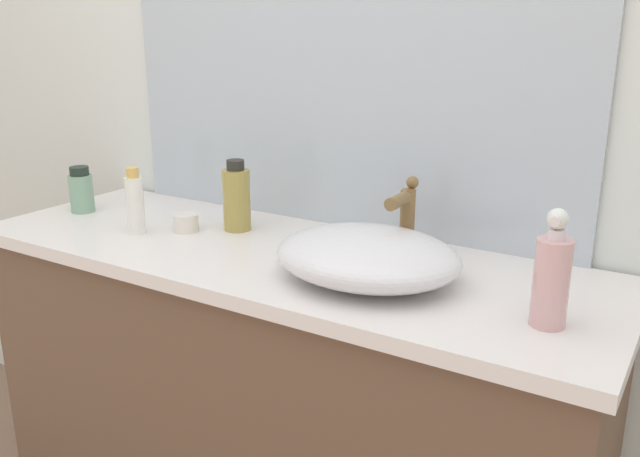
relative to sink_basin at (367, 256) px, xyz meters
The scene contains 10 objects.
bathroom_wall_rear 0.54m from the sink_basin, 116.94° to the left, with size 6.00×0.06×2.60m, color silver.
vanity_counter 0.55m from the sink_basin, 169.45° to the left, with size 1.53×0.52×0.88m.
wall_mirror_panel 0.63m from the sink_basin, 129.88° to the left, with size 1.27×0.01×1.06m, color #B2BCC6.
sink_basin is the anchor object (origin of this frame).
faucet 0.19m from the sink_basin, 90.00° to the left, with size 0.03×0.13×0.17m.
soap_dispenser 0.37m from the sink_basin, ahead, with size 0.06×0.06×0.21m.
lotion_bottle 0.91m from the sink_basin, behind, with size 0.06×0.06×0.13m.
perfume_bottle 0.64m from the sink_basin, behind, with size 0.04×0.04×0.17m.
spray_can 0.46m from the sink_basin, 162.87° to the left, with size 0.07×0.07×0.18m.
candle_jar 0.55m from the sink_basin, behind, with size 0.06×0.06×0.04m, color silver.
Camera 1 is at (0.76, -0.75, 1.37)m, focal length 37.48 mm.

